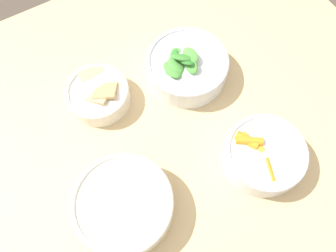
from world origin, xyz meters
TOP-DOWN VIEW (x-y plane):
  - ground_plane at (0.00, 0.00)m, footprint 10.00×10.00m
  - dining_table at (0.00, 0.00)m, footprint 1.27×0.98m
  - bowl_carrots at (-0.21, 0.14)m, footprint 0.16×0.16m
  - bowl_greens at (-0.19, -0.11)m, footprint 0.18×0.18m
  - bowl_beans_hotdog at (0.07, 0.09)m, footprint 0.19×0.19m
  - bowl_cookies at (0.01, -0.15)m, footprint 0.14×0.14m

SIDE VIEW (x-z plane):
  - ground_plane at x=0.00m, z-range 0.00..0.00m
  - dining_table at x=0.00m, z-range 0.28..1.04m
  - bowl_cookies at x=0.01m, z-range 0.76..0.81m
  - bowl_beans_hotdog at x=0.07m, z-range 0.76..0.82m
  - bowl_carrots at x=-0.21m, z-range 0.76..0.82m
  - bowl_greens at x=-0.19m, z-range 0.75..0.84m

